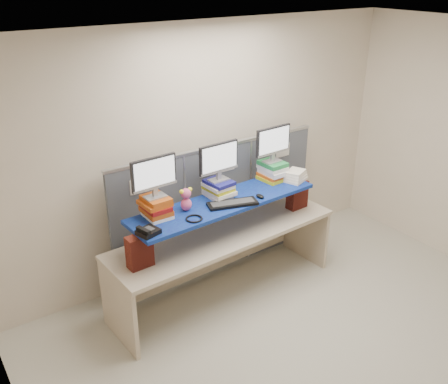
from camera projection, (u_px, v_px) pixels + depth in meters
room at (339, 220)px, 4.05m from camera, size 5.00×4.00×2.80m
cubicle_partition at (218, 209)px, 5.65m from camera, size 2.60×0.06×1.53m
desk at (224, 245)px, 5.23m from camera, size 2.56×0.88×0.77m
brick_pier_left at (140, 251)px, 4.51m from camera, size 0.24×0.14×0.32m
brick_pier_right at (297, 195)px, 5.62m from camera, size 0.24×0.14×0.32m
blue_board at (224, 203)px, 5.03m from camera, size 2.07×0.63×0.04m
book_stack_left at (156, 207)px, 4.67m from camera, size 0.27×0.30×0.20m
book_stack_center at (219, 188)px, 5.09m from camera, size 0.27×0.31×0.18m
book_stack_right at (272, 171)px, 5.48m from camera, size 0.26×0.31×0.21m
monitor_left at (154, 175)px, 4.54m from camera, size 0.46×0.14×0.40m
monitor_center at (219, 160)px, 4.95m from camera, size 0.46×0.14×0.40m
monitor_right at (273, 142)px, 5.34m from camera, size 0.46×0.14×0.40m
keyboard at (233, 203)px, 4.94m from camera, size 0.53×0.30×0.03m
mouse at (260, 196)px, 5.09m from camera, size 0.09×0.12×0.03m
desk_phone at (148, 231)px, 4.39m from camera, size 0.21×0.20×0.08m
headset at (194, 219)px, 4.66m from camera, size 0.20×0.20×0.02m
plush_toy at (186, 199)px, 4.79m from camera, size 0.14×0.10×0.23m
binder_stack at (295, 176)px, 5.48m from camera, size 0.30×0.27×0.12m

